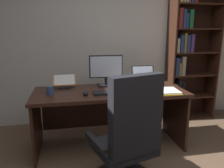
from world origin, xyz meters
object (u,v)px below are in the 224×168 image
Objects in this scene: laptop at (145,80)px; coffee_mug at (50,90)px; monitor at (106,71)px; reading_stand_with_book at (64,82)px; bookshelf at (187,51)px; pen at (133,87)px; computer_mouse at (86,93)px; open_binder at (161,91)px; notepad at (132,88)px; office_chair at (129,143)px; desk at (109,104)px; keyboard at (111,92)px.

laptop is 1.27m from coffee_mug.
monitor is at bearing 21.96° from coffee_mug.
bookshelf is at bearing 13.06° from reading_stand_with_book.
coffee_mug is at bearing -174.16° from pen.
laptop reaches higher than computer_mouse.
laptop is 1.15× the size of reading_stand_with_book.
bookshelf reaches higher than open_binder.
laptop reaches higher than notepad.
office_chair is at bearing -62.91° from reading_stand_with_book.
reading_stand_with_book is 0.36m from coffee_mug.
reading_stand_with_book is (-1.95, -0.45, -0.32)m from bookshelf.
laptop is 2.31× the size of pen.
monitor is 0.40m from notepad.
open_binder reaches higher than notepad.
computer_mouse is (-0.84, -0.38, -0.03)m from laptop.
office_chair is 3.96× the size of reading_stand_with_book.
office_chair is at bearing -64.67° from computer_mouse.
pen is at bearing -3.25° from desk.
monitor is 2.08× the size of notepad.
laptop is at bearing 13.06° from coffee_mug.
office_chair is (0.02, -0.90, -0.07)m from desk.
open_binder is (0.05, -0.43, -0.04)m from laptop.
reading_stand_with_book reaches higher than keyboard.
office_chair reaches higher than keyboard.
reading_stand_with_book is at bearing 178.04° from laptop.
coffee_mug is at bearing 115.78° from office_chair.
office_chair is at bearing -126.23° from open_binder.
pen is (-0.22, -0.18, -0.04)m from laptop.
coffee_mug reaches higher than keyboard.
office_chair is at bearing -47.32° from coffee_mug.
office_chair is 3.44× the size of laptop.
bookshelf is 1.51m from monitor.
keyboard is 0.36m from notepad.
bookshelf reaches higher than laptop.
open_binder is (0.89, -0.05, -0.01)m from computer_mouse.
keyboard is 0.37m from pen.
laptop reaches higher than coffee_mug.
bookshelf reaches higher than coffee_mug.
keyboard is 1.50× the size of reading_stand_with_book.
open_binder is 1.29m from coffee_mug.
desk is at bearing 161.07° from open_binder.
computer_mouse is (-0.30, -0.37, -0.18)m from monitor.
monitor is 0.51m from computer_mouse.
monitor is at bearing 91.82° from desk.
keyboard is at bearing 75.14° from office_chair.
open_binder is at bearing -24.32° from desk.
office_chair is 0.74m from keyboard.
monitor is 0.56m from reading_stand_with_book.
laptop reaches higher than desk.
desk is at bearing -20.39° from reading_stand_with_book.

